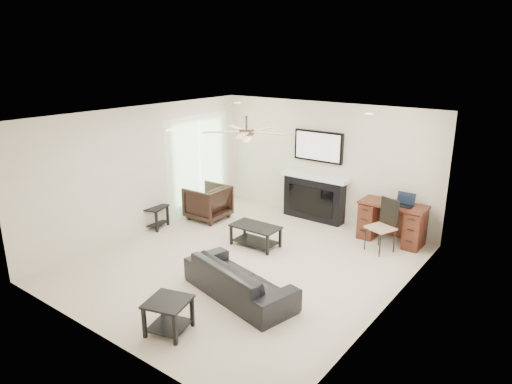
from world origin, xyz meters
TOP-DOWN VIEW (x-y plane):
  - room_shell at (0.19, 0.08)m, footprint 5.50×5.54m
  - sofa at (0.63, -0.91)m, footprint 2.00×1.14m
  - armchair at (-1.97, 1.24)m, footprint 0.83×0.81m
  - coffee_table at (-0.27, 0.69)m, footprint 0.91×0.52m
  - end_table_near at (0.48, -2.16)m, footprint 0.64×0.64m
  - end_table_left at (-2.52, 0.19)m, footprint 0.62×0.62m
  - fireplace_unit at (-0.13, 2.58)m, footprint 1.52×0.34m
  - desk at (1.67, 2.40)m, footprint 1.22×0.56m
  - desk_chair at (1.67, 1.85)m, footprint 0.55×0.56m
  - laptop at (1.87, 2.38)m, footprint 0.33×0.24m

SIDE VIEW (x-z plane):
  - coffee_table at x=-0.27m, z-range 0.00..0.40m
  - end_table_near at x=0.48m, z-range 0.00..0.45m
  - end_table_left at x=-2.52m, z-range 0.00..0.45m
  - sofa at x=0.63m, z-range 0.00..0.55m
  - armchair at x=-1.97m, z-range 0.00..0.74m
  - desk at x=1.67m, z-range 0.00..0.76m
  - desk_chair at x=1.67m, z-range 0.00..0.97m
  - laptop at x=1.87m, z-range 0.76..0.99m
  - fireplace_unit at x=-0.13m, z-range 0.00..1.91m
  - room_shell at x=0.19m, z-range 0.42..2.94m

